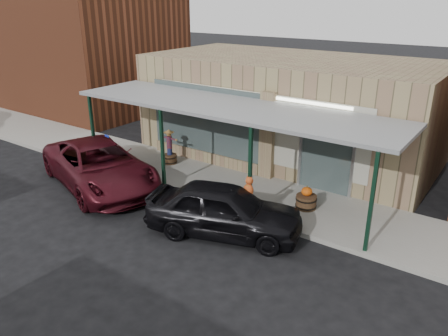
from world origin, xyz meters
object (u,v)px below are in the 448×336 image
Objects in this scene: parked_sedan at (224,210)px; barrel_scarecrow at (170,152)px; car_maroon at (99,165)px; handicap_sign at (108,146)px; barrel_pumpkin at (306,200)px.

barrel_scarecrow is at bearing 39.00° from parked_sedan.
parked_sedan is at bearing -73.46° from car_maroon.
parked_sedan reaches higher than barrel_scarecrow.
parked_sedan reaches higher than handicap_sign.
barrel_scarecrow is at bearing 4.42° from car_maroon.
car_maroon reaches higher than parked_sedan.
car_maroon is at bearing -160.96° from barrel_pumpkin.
car_maroon reaches higher than barrel_pumpkin.
parked_sedan is 5.70m from car_maroon.
car_maroon reaches higher than handicap_sign.
handicap_sign is 6.87m from parked_sedan.
car_maroon is (1.01, -1.29, -0.19)m from handicap_sign.
handicap_sign is at bearing 56.58° from car_maroon.
handicap_sign reaches higher than barrel_pumpkin.
barrel_scarecrow is 2.45m from handicap_sign.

